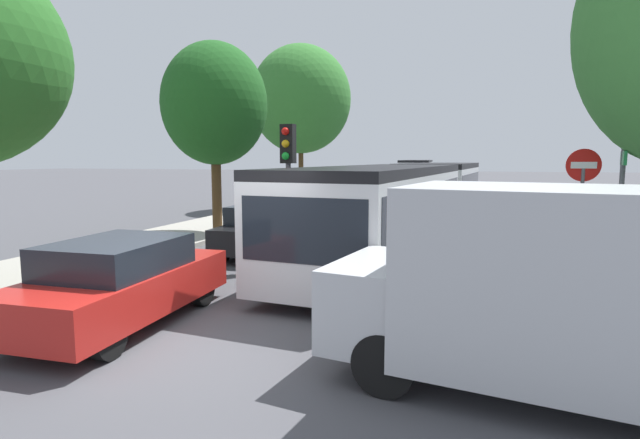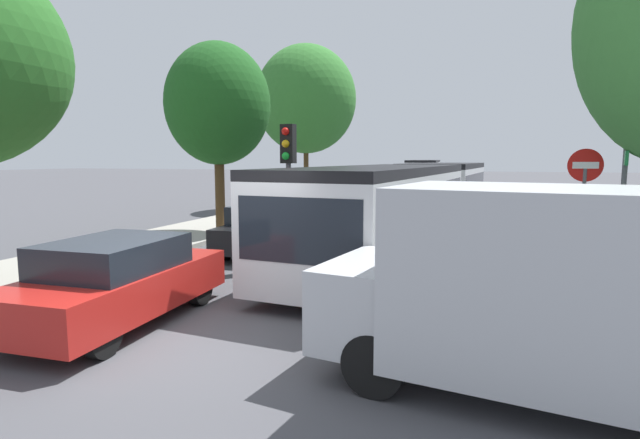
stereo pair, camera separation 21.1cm
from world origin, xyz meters
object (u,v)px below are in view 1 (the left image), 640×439
(direction_sign_post, at_px, (623,161))
(tree_left_far, at_px, (301,99))
(queued_car_black, at_px, (266,229))
(white_van, at_px, (577,288))
(queued_car_red, at_px, (121,282))
(queued_car_white, at_px, (330,206))
(queued_car_graphite, at_px, (365,194))
(traffic_light, at_px, (288,163))
(no_entry_sign, at_px, (582,193))
(articulated_bus, at_px, (412,198))
(city_bus_rear, at_px, (417,171))
(queued_car_silver, at_px, (388,188))
(tree_left_mid, at_px, (215,104))

(direction_sign_post, distance_m, tree_left_far, 17.56)
(queued_car_black, xyz_separation_m, white_van, (6.57, -6.77, 0.55))
(queued_car_red, xyz_separation_m, queued_car_white, (-0.24, 12.53, 0.05))
(queued_car_graphite, distance_m, tree_left_far, 5.89)
(queued_car_graphite, xyz_separation_m, white_van, (6.66, -19.91, 0.48))
(traffic_light, bearing_deg, no_entry_sign, 101.49)
(articulated_bus, bearing_deg, city_bus_rear, -168.76)
(queued_car_red, bearing_deg, queued_car_black, 0.11)
(tree_left_far, bearing_deg, queued_car_black, -74.91)
(city_bus_rear, distance_m, white_van, 42.15)
(queued_car_graphite, bearing_deg, queued_car_red, 178.89)
(city_bus_rear, bearing_deg, queued_car_white, 176.50)
(queued_car_white, distance_m, traffic_light, 8.24)
(queued_car_graphite, bearing_deg, tree_left_far, 110.17)
(queued_car_white, bearing_deg, direction_sign_post, -133.60)
(queued_car_silver, height_order, traffic_light, traffic_light)
(white_van, relative_size, no_entry_sign, 1.86)
(tree_left_far, bearing_deg, white_van, -62.33)
(queued_car_black, height_order, traffic_light, traffic_light)
(queued_car_black, height_order, tree_left_far, tree_left_far)
(queued_car_black, relative_size, queued_car_graphite, 0.91)
(queued_car_graphite, xyz_separation_m, direction_sign_post, (8.41, -14.18, 1.81))
(city_bus_rear, relative_size, no_entry_sign, 4.10)
(traffic_light, bearing_deg, queued_car_graphite, -172.09)
(queued_car_red, height_order, queued_car_graphite, queued_car_graphite)
(queued_car_black, bearing_deg, queued_car_graphite, -1.69)
(city_bus_rear, relative_size, tree_left_mid, 1.81)
(articulated_bus, relative_size, traffic_light, 4.85)
(queued_car_red, relative_size, tree_left_mid, 0.62)
(tree_left_far, bearing_deg, queued_car_graphite, 22.26)
(queued_car_red, height_order, white_van, white_van)
(tree_left_mid, bearing_deg, queued_car_silver, 80.39)
(queued_car_red, distance_m, tree_left_mid, 9.80)
(articulated_bus, distance_m, queued_car_black, 4.63)
(city_bus_rear, bearing_deg, no_entry_sign, -171.24)
(white_van, height_order, tree_left_mid, tree_left_mid)
(queued_car_graphite, xyz_separation_m, no_entry_sign, (7.77, -13.76, 1.12))
(queued_car_white, relative_size, traffic_light, 1.26)
(queued_car_white, bearing_deg, white_van, -155.41)
(articulated_bus, bearing_deg, white_van, 22.11)
(tree_left_mid, bearing_deg, queued_car_graphite, 75.87)
(queued_car_graphite, distance_m, white_van, 21.00)
(queued_car_graphite, height_order, tree_left_mid, tree_left_mid)
(queued_car_red, distance_m, queued_car_silver, 25.57)
(queued_car_black, bearing_deg, articulated_bus, -54.56)
(queued_car_black, bearing_deg, direction_sign_post, -99.24)
(city_bus_rear, relative_size, traffic_light, 3.40)
(queued_car_graphite, bearing_deg, traffic_light, -176.76)
(articulated_bus, distance_m, direction_sign_post, 6.17)
(queued_car_red, distance_m, queued_car_white, 12.54)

